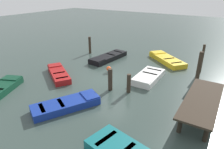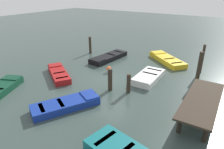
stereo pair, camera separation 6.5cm
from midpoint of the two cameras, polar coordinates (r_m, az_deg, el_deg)
ground_plane at (r=14.23m, az=0.13°, el=-1.29°), size 80.00×80.00×0.00m
dock_segment at (r=10.90m, az=24.38°, el=-6.95°), size 4.73×1.60×0.95m
rowboat_blue at (r=11.13m, az=-12.71°, el=-8.23°), size 3.71×2.72×0.46m
rowboat_white at (r=14.27m, az=10.43°, el=-0.67°), size 3.10×1.48×0.46m
rowboat_black at (r=18.08m, az=-0.89°, el=4.95°), size 4.14×1.63×0.46m
rowboat_dark_green at (r=14.18m, az=-29.24°, el=-3.63°), size 3.52×2.49×0.46m
rowboat_yellow at (r=18.17m, az=15.47°, el=4.18°), size 3.50×3.90×0.46m
rowboat_red at (r=15.10m, az=-14.85°, el=0.29°), size 2.73×3.45×0.46m
mooring_piling_far_right at (r=19.86m, az=-6.16°, el=8.32°), size 0.25×0.25×1.63m
mooring_piling_mid_right at (r=14.73m, az=23.72°, el=1.97°), size 0.26×0.26×2.11m
mooring_piling_far_left at (r=16.36m, az=24.45°, el=4.03°), size 0.18×0.18×2.19m
mooring_piling_center at (r=12.25m, az=4.90°, el=-2.56°), size 0.25×0.25×1.20m
mooring_piling_near_left at (r=12.44m, az=-0.39°, el=-1.47°), size 0.28×0.28×1.43m
marker_buoy at (r=15.26m, az=-0.77°, el=1.64°), size 0.36×0.36×0.48m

